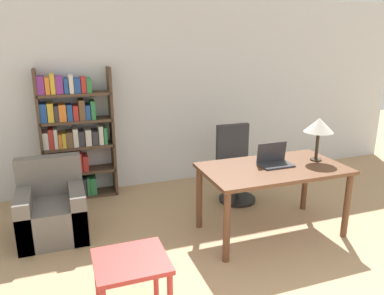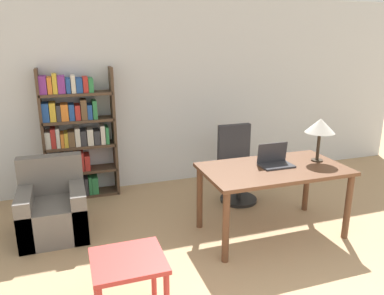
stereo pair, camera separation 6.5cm
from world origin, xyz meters
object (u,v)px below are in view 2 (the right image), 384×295
at_px(side_table_blue, 129,270).
at_px(bookshelf, 75,138).
at_px(office_chair, 237,167).
at_px(table_lamp, 320,126).
at_px(desk, 273,176).
at_px(armchair, 53,210).
at_px(laptop, 275,161).

distance_m(side_table_blue, bookshelf, 2.68).
bearing_deg(side_table_blue, office_chair, 46.24).
xyz_separation_m(table_lamp, office_chair, (-0.55, 0.92, -0.72)).
height_order(table_lamp, office_chair, table_lamp).
relative_size(desk, bookshelf, 0.88).
height_order(table_lamp, bookshelf, bookshelf).
xyz_separation_m(table_lamp, armchair, (-2.89, 0.72, -0.90)).
distance_m(laptop, table_lamp, 0.64).
height_order(office_chair, armchair, office_chair).
xyz_separation_m(desk, bookshelf, (-2.00, 1.76, 0.16)).
xyz_separation_m(side_table_blue, bookshelf, (-0.26, 2.64, 0.38)).
relative_size(laptop, office_chair, 0.35).
height_order(laptop, bookshelf, bookshelf).
relative_size(laptop, side_table_blue, 0.65).
distance_m(office_chair, side_table_blue, 2.56).
relative_size(table_lamp, side_table_blue, 0.89).
xyz_separation_m(desk, office_chair, (0.03, 0.97, -0.22)).
bearing_deg(armchair, bookshelf, 72.81).
height_order(laptop, side_table_blue, laptop).
bearing_deg(office_chair, laptop, -89.27).
relative_size(desk, office_chair, 1.53).
height_order(office_chair, bookshelf, bookshelf).
xyz_separation_m(desk, side_table_blue, (-1.74, -0.88, -0.22)).
height_order(side_table_blue, bookshelf, bookshelf).
bearing_deg(desk, office_chair, 88.17).
bearing_deg(side_table_blue, table_lamp, 21.72).
relative_size(armchair, bookshelf, 0.48).
bearing_deg(laptop, bookshelf, 140.28).
height_order(table_lamp, side_table_blue, table_lamp).
bearing_deg(desk, table_lamp, 4.21).
height_order(office_chair, side_table_blue, office_chair).
xyz_separation_m(desk, table_lamp, (0.58, 0.04, 0.50)).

